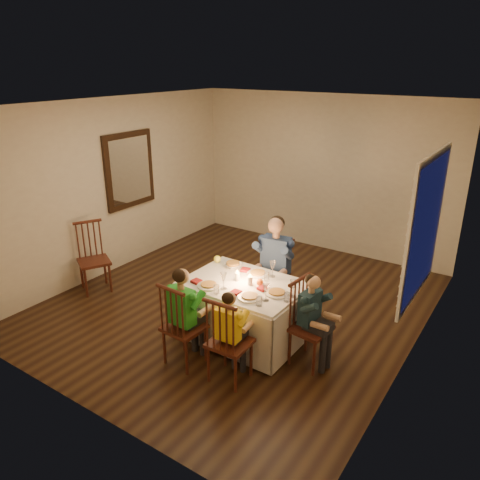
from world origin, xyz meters
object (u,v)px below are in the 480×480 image
Objects in this scene: chair_near_right at (230,378)px; adult at (273,309)px; chair_extra at (97,290)px; child_teal at (309,362)px; dining_table at (244,299)px; serving_bowl at (233,265)px; chair_adult at (273,309)px; chair_near_left at (186,361)px; chair_end at (309,362)px; child_yellow at (230,378)px; child_green at (186,361)px.

chair_near_right is 0.76× the size of adult.
chair_extra is 3.29m from child_teal.
serving_bowl is at bearing 142.26° from dining_table.
dining_table is 1.08× the size of adult.
chair_adult and chair_near_right have the same top height.
chair_near_left is 4.70× the size of serving_bowl.
adult is at bearing -40.06° from chair_extra.
adult is at bearing 54.92° from chair_end.
chair_end is (1.13, 0.74, 0.00)m from chair_near_left.
dining_table is 1.38× the size of chair_extra.
dining_table is 0.96m from chair_near_left.
serving_bowl is (-0.66, 1.01, 0.74)m from chair_near_right.
dining_table is 1.01m from chair_end.
chair_end is 0.00m from child_teal.
chair_near_left is 0.57m from child_yellow.
adult is 1.22m from child_teal.
child_yellow is (0.35, -1.51, 0.00)m from adult.
child_yellow is (0.57, 0.03, 0.00)m from chair_near_left.
child_yellow is at bearing 180.00° from chair_near_right.
adult is at bearing -94.99° from chair_near_left.
child_teal reaches higher than child_yellow.
dining_table reaches higher than child_yellow.
chair_near_left is 1.28m from serving_bowl.
chair_extra is 0.78× the size of adult.
child_green is at bearing -0.00° from chair_near_left.
dining_table is at bearing -105.14° from child_green.
child_yellow is (2.72, -0.57, 0.00)m from chair_extra.
adult is 1.14× the size of child_green.
chair_near_left is at bearing -0.00° from child_green.
serving_bowl is (-0.66, 1.01, 0.74)m from child_yellow.
dining_table reaches higher than chair_adult.
serving_bowl reaches higher than child_green.
chair_near_right is (0.31, -0.74, -0.51)m from dining_table.
chair_near_right is at bearing 147.94° from child_teal.
serving_bowl is at bearing -59.16° from chair_near_right.
child_teal is (0.87, -0.04, -0.51)m from dining_table.
child_teal is (0.56, 0.70, 0.00)m from child_yellow.
chair_near_left is 0.00m from child_green.
child_teal reaches higher than chair_near_left.
chair_near_right is at bearing -173.59° from chair_near_left.
chair_end is 0.87× the size of child_green.
chair_end is (0.91, -0.81, 0.00)m from chair_adult.
serving_bowl is at bearing -49.52° from chair_extra.
child_yellow is (-0.56, -0.70, 0.00)m from chair_end.
child_teal is (3.28, 0.13, 0.00)m from chair_extra.
chair_extra is at bearing -165.10° from adult.
chair_adult is at bearing 54.92° from child_teal.
dining_table reaches higher than adult.
dining_table reaches higher than child_green.
child_green reaches higher than chair_near_right.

